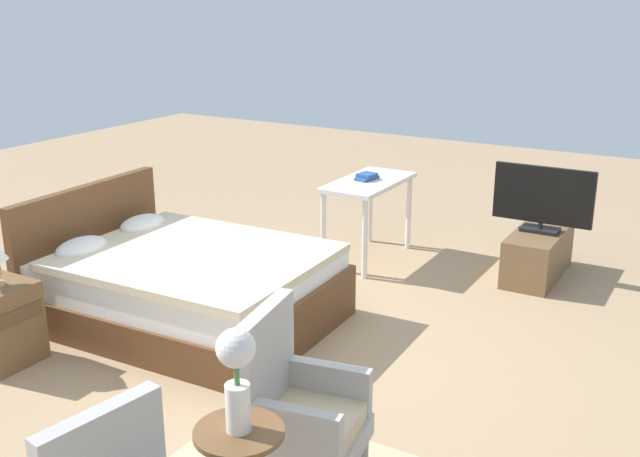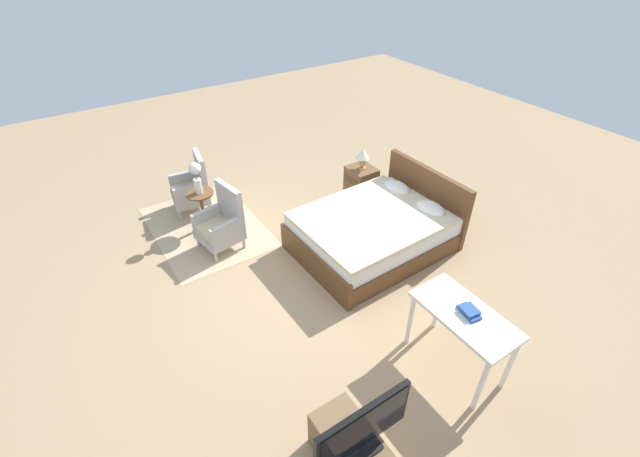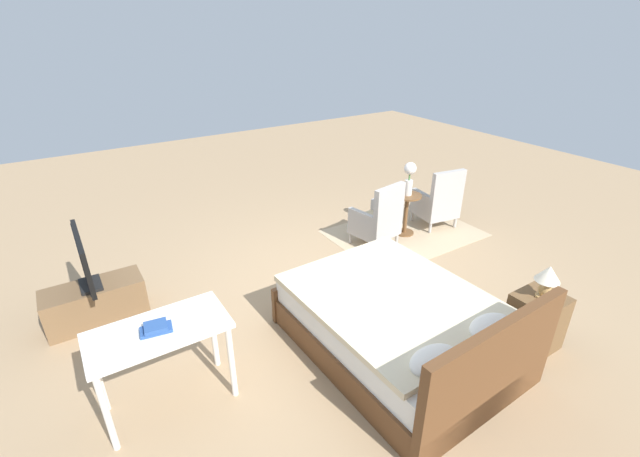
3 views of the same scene
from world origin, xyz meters
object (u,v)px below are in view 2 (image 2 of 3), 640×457
at_px(vanity_desk, 463,322).
at_px(tv_flatscreen, 363,429).
at_px(bed, 376,230).
at_px(flower_vase, 196,175).
at_px(armchair_by_window_right, 222,224).
at_px(armchair_by_window_left, 193,188).
at_px(side_table, 202,206).
at_px(table_lamp, 363,156).
at_px(nightstand, 361,183).
at_px(book_stack, 469,311).

bearing_deg(vanity_desk, tv_flatscreen, -77.12).
relative_size(bed, flower_vase, 4.43).
bearing_deg(tv_flatscreen, armchair_by_window_right, 175.11).
bearing_deg(armchair_by_window_left, side_table, -6.32).
bearing_deg(bed, armchair_by_window_left, -143.09).
xyz_separation_m(bed, table_lamp, (-1.15, 0.63, 0.48)).
relative_size(bed, table_lamp, 6.41).
height_order(flower_vase, table_lamp, flower_vase).
relative_size(tv_flatscreen, vanity_desk, 0.83).
bearing_deg(tv_flatscreen, vanity_desk, 102.88).
xyz_separation_m(flower_vase, nightstand, (0.64, 2.47, -0.63)).
bearing_deg(table_lamp, armchair_by_window_left, -116.88).
xyz_separation_m(armchair_by_window_left, vanity_desk, (4.35, 1.21, 0.27)).
bearing_deg(flower_vase, nightstand, 75.56).
distance_m(nightstand, book_stack, 3.39).
bearing_deg(table_lamp, side_table, -104.44).
bearing_deg(table_lamp, armchair_by_window_right, -91.27).
bearing_deg(flower_vase, vanity_desk, 18.74).
bearing_deg(tv_flatscreen, side_table, 176.69).
relative_size(table_lamp, vanity_desk, 0.32).
distance_m(side_table, book_stack, 4.02).
relative_size(armchair_by_window_right, side_table, 1.50).
relative_size(flower_vase, book_stack, 1.93).
bearing_deg(tv_flatscreen, armchair_by_window_left, 176.32).
bearing_deg(armchair_by_window_right, flower_vase, -173.68).
bearing_deg(tv_flatscreen, book_stack, 102.19).
relative_size(table_lamp, book_stack, 1.33).
height_order(side_table, book_stack, book_stack).
bearing_deg(vanity_desk, side_table, -161.26).
height_order(flower_vase, vanity_desk, flower_vase).
relative_size(armchair_by_window_left, tv_flatscreen, 1.07).
bearing_deg(side_table, armchair_by_window_right, 6.32).
height_order(tv_flatscreen, vanity_desk, tv_flatscreen).
bearing_deg(nightstand, tv_flatscreen, -37.86).
height_order(nightstand, tv_flatscreen, tv_flatscreen).
bearing_deg(vanity_desk, nightstand, 159.22).
bearing_deg(armchair_by_window_right, armchair_by_window_left, 179.99).
distance_m(tv_flatscreen, vanity_desk, 1.56).
height_order(side_table, table_lamp, table_lamp).
bearing_deg(side_table, bed, 45.93).
height_order(armchair_by_window_left, vanity_desk, armchair_by_window_left).
xyz_separation_m(nightstand, book_stack, (3.15, -1.16, 0.51)).
bearing_deg(armchair_by_window_right, book_stack, 21.17).
height_order(nightstand, table_lamp, table_lamp).
bearing_deg(book_stack, table_lamp, 159.70).
relative_size(side_table, table_lamp, 1.86).
distance_m(nightstand, table_lamp, 0.50).
bearing_deg(table_lamp, tv_flatscreen, -37.87).
xyz_separation_m(bed, tv_flatscreen, (2.33, -2.08, 0.42)).
height_order(armchair_by_window_right, side_table, armchair_by_window_right).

